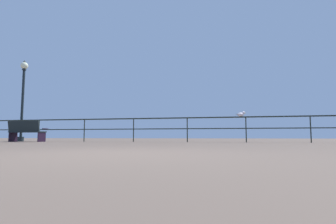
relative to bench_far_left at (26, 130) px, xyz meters
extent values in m
plane|color=brown|center=(7.10, -6.93, -0.50)|extent=(60.00, 60.00, 0.00)
cube|color=black|center=(7.10, 0.89, 0.51)|extent=(19.04, 0.05, 0.05)
cube|color=black|center=(7.10, 0.89, 0.06)|extent=(19.04, 0.04, 0.04)
cylinder|color=black|center=(-0.03, 0.89, 0.01)|extent=(0.04, 0.04, 1.02)
cylinder|color=black|center=(2.35, 0.89, 0.01)|extent=(0.04, 0.04, 1.02)
cylinder|color=black|center=(4.72, 0.89, 0.01)|extent=(0.04, 0.04, 1.02)
cylinder|color=black|center=(7.10, 0.89, 0.01)|extent=(0.04, 0.04, 1.02)
cylinder|color=black|center=(9.48, 0.89, 0.01)|extent=(0.04, 0.04, 1.02)
cylinder|color=black|center=(11.86, 0.89, 0.01)|extent=(0.04, 0.04, 1.02)
cube|color=black|center=(0.01, 0.09, -0.07)|extent=(1.66, 0.60, 0.05)
cube|color=black|center=(-0.01, -0.14, 0.18)|extent=(1.64, 0.22, 0.49)
cube|color=black|center=(0.78, 0.05, -0.28)|extent=(0.06, 0.46, 0.44)
cube|color=black|center=(0.79, 0.25, 0.07)|extent=(0.06, 0.36, 0.04)
cube|color=black|center=(-0.77, 0.14, -0.28)|extent=(0.06, 0.46, 0.44)
cube|color=black|center=(-0.76, 0.34, 0.07)|extent=(0.06, 0.36, 0.04)
cylinder|color=black|center=(-1.17, 1.06, -0.39)|extent=(0.29, 0.29, 0.22)
cylinder|color=black|center=(-1.17, 1.06, 1.38)|extent=(0.12, 0.12, 3.33)
cylinder|color=black|center=(-1.17, 1.06, 3.08)|extent=(0.19, 0.19, 0.06)
sphere|color=#E7EEC5|center=(-1.17, 1.06, 3.29)|extent=(0.35, 0.35, 0.35)
cone|color=black|center=(-1.17, 1.06, 3.51)|extent=(0.15, 0.15, 0.10)
ellipsoid|color=white|center=(9.29, 0.89, 0.62)|extent=(0.33, 0.28, 0.16)
ellipsoid|color=gray|center=(9.29, 0.89, 0.64)|extent=(0.28, 0.23, 0.05)
sphere|color=white|center=(9.40, 0.95, 0.69)|extent=(0.13, 0.13, 0.13)
cone|color=gold|center=(9.47, 0.99, 0.69)|extent=(0.07, 0.07, 0.05)
cube|color=gray|center=(9.15, 0.82, 0.62)|extent=(0.12, 0.11, 0.02)
camera|label=1|loc=(8.68, -10.19, -0.27)|focal=28.37mm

